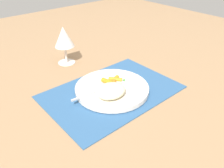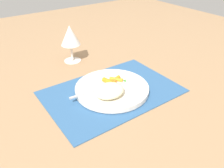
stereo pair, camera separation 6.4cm
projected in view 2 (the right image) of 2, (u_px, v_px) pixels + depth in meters
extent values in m
plane|color=#997551|center=(112.00, 92.00, 0.80)|extent=(2.40, 2.40, 0.00)
cube|color=#2D5684|center=(112.00, 91.00, 0.80)|extent=(0.46, 0.31, 0.01)
cylinder|color=silver|center=(112.00, 89.00, 0.79)|extent=(0.26, 0.26, 0.02)
ellipsoid|color=beige|center=(109.00, 91.00, 0.73)|extent=(0.10, 0.08, 0.04)
cylinder|color=orange|center=(116.00, 80.00, 0.81)|extent=(0.04, 0.05, 0.02)
cylinder|color=orange|center=(113.00, 82.00, 0.80)|extent=(0.05, 0.02, 0.01)
cylinder|color=orange|center=(109.00, 81.00, 0.81)|extent=(0.04, 0.05, 0.01)
cylinder|color=orange|center=(115.00, 80.00, 0.81)|extent=(0.05, 0.03, 0.01)
cylinder|color=orange|center=(107.00, 81.00, 0.80)|extent=(0.03, 0.05, 0.02)
cylinder|color=orange|center=(114.00, 83.00, 0.79)|extent=(0.02, 0.04, 0.02)
sphere|color=green|center=(125.00, 81.00, 0.81)|extent=(0.01, 0.01, 0.01)
sphere|color=green|center=(110.00, 82.00, 0.81)|extent=(0.01, 0.01, 0.01)
sphere|color=#53AF42|center=(121.00, 80.00, 0.82)|extent=(0.01, 0.01, 0.01)
sphere|color=#4C9636|center=(112.00, 82.00, 0.81)|extent=(0.01, 0.01, 0.01)
sphere|color=#459236|center=(113.00, 85.00, 0.79)|extent=(0.01, 0.01, 0.01)
sphere|color=green|center=(118.00, 88.00, 0.77)|extent=(0.01, 0.01, 0.01)
sphere|color=#50AD30|center=(108.00, 86.00, 0.79)|extent=(0.01, 0.01, 0.01)
sphere|color=green|center=(121.00, 79.00, 0.82)|extent=(0.01, 0.01, 0.01)
sphere|color=green|center=(114.00, 85.00, 0.79)|extent=(0.01, 0.01, 0.01)
cube|color=#BBBBBB|center=(119.00, 84.00, 0.80)|extent=(0.05, 0.02, 0.01)
cube|color=#BBBBBB|center=(92.00, 92.00, 0.76)|extent=(0.16, 0.02, 0.01)
cylinder|color=silver|center=(72.00, 60.00, 1.01)|extent=(0.07, 0.07, 0.00)
cylinder|color=silver|center=(72.00, 52.00, 0.99)|extent=(0.01, 0.01, 0.07)
cone|color=silver|center=(70.00, 35.00, 0.95)|extent=(0.08, 0.08, 0.08)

